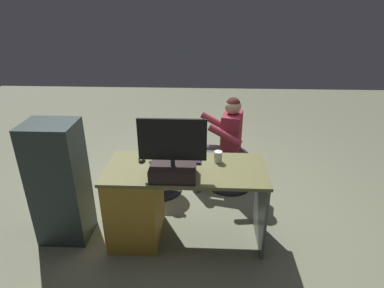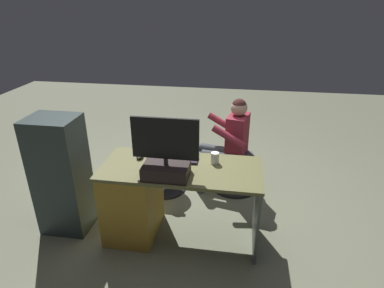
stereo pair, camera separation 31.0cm
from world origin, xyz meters
name	(u,v)px [view 1 (the left image)]	position (x,y,z in m)	size (l,w,h in m)	color
ground_plane	(189,210)	(0.00, 0.00, 0.00)	(10.00, 10.00, 0.00)	#696E55
desk	(147,200)	(0.36, 0.40, 0.40)	(1.39, 0.62, 0.74)	brown
monitor	(173,161)	(0.09, 0.57, 0.88)	(0.54, 0.26, 0.51)	black
keyboard	(178,160)	(0.08, 0.28, 0.75)	(0.42, 0.14, 0.02)	black
computer_mouse	(142,159)	(0.40, 0.30, 0.76)	(0.06, 0.10, 0.04)	#2D2B23
cup	(218,157)	(-0.28, 0.28, 0.79)	(0.07, 0.07, 0.10)	white
tv_remote	(154,165)	(0.28, 0.39, 0.75)	(0.04, 0.15, 0.02)	black
office_chair_teddy	(160,172)	(0.35, -0.37, 0.25)	(0.48, 0.48, 0.43)	black
teddy_bear	(159,147)	(0.35, -0.38, 0.56)	(0.22, 0.22, 0.31)	#906757
visitor_chair	(230,167)	(-0.46, -0.55, 0.23)	(0.55, 0.55, 0.43)	black
person	(223,137)	(-0.37, -0.53, 0.63)	(0.60, 0.54, 1.09)	maroon
equipment_rack	(59,183)	(1.12, 0.43, 0.57)	(0.44, 0.36, 1.14)	#283333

